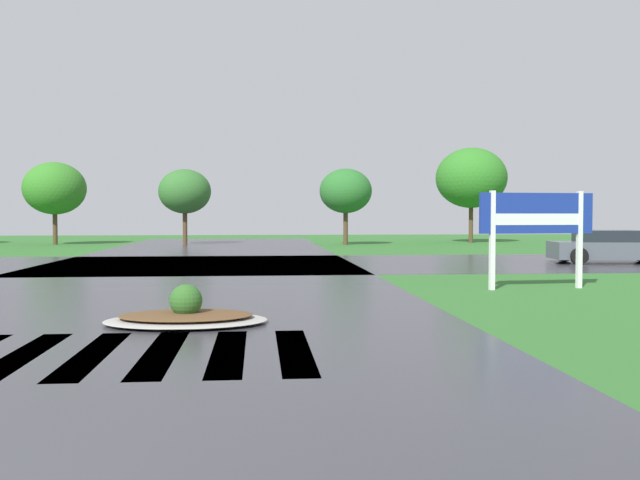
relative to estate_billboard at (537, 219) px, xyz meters
The scene contains 7 objects.
asphalt_roadway 9.78m from the estate_billboard, 161.89° to the right, with size 11.59×80.00×0.01m, color #35353A.
asphalt_cross_road 13.34m from the estate_billboard, 133.75° to the left, with size 90.00×10.44×0.01m, color #35353A.
crosswalk_stripes 11.96m from the estate_billboard, 140.62° to the right, with size 5.85×3.35×0.01m.
estate_billboard is the anchor object (origin of this frame).
median_island 9.69m from the estate_billboard, 148.69° to the right, with size 2.78×1.88×0.68m.
car_silver_hatch 10.97m from the estate_billboard, 53.50° to the left, with size 4.66×2.44×1.26m.
background_treeline 29.54m from the estate_billboard, 111.54° to the left, with size 39.65×6.51×6.22m.
Camera 1 is at (2.21, -4.14, 1.87)m, focal length 39.76 mm.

